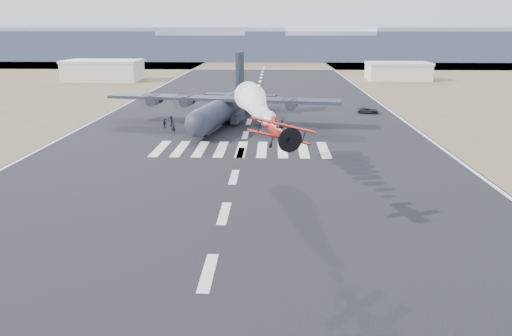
# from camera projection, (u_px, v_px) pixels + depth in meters

# --- Properties ---
(scrub_far) EXTENTS (500.00, 80.00, 0.00)m
(scrub_far) POSITION_uv_depth(u_px,v_px,m) (265.00, 63.00, 245.92)
(scrub_far) COLOR brown
(scrub_far) RESTS_ON ground
(runway_markings) EXTENTS (60.00, 260.00, 0.01)m
(runway_markings) POSITION_uv_depth(u_px,v_px,m) (245.00, 135.00, 82.49)
(runway_markings) COLOR silver
(runway_markings) RESTS_ON ground
(ridge_seg_b) EXTENTS (150.00, 50.00, 15.00)m
(ridge_seg_b) POSITION_uv_depth(u_px,v_px,m) (33.00, 45.00, 277.25)
(ridge_seg_b) COLOR #828DA5
(ridge_seg_b) RESTS_ON ground
(ridge_seg_c) EXTENTS (150.00, 50.00, 17.00)m
(ridge_seg_c) POSITION_uv_depth(u_px,v_px,m) (148.00, 43.00, 274.71)
(ridge_seg_c) COLOR #828DA5
(ridge_seg_c) RESTS_ON ground
(ridge_seg_d) EXTENTS (150.00, 50.00, 13.00)m
(ridge_seg_d) POSITION_uv_depth(u_px,v_px,m) (266.00, 47.00, 272.99)
(ridge_seg_d) COLOR #828DA5
(ridge_seg_d) RESTS_ON ground
(ridge_seg_e) EXTENTS (150.00, 50.00, 15.00)m
(ridge_seg_e) POSITION_uv_depth(u_px,v_px,m) (386.00, 45.00, 270.45)
(ridge_seg_e) COLOR #828DA5
(ridge_seg_e) RESTS_ON ground
(ridge_seg_f) EXTENTS (150.00, 50.00, 17.00)m
(ridge_seg_f) POSITION_uv_depth(u_px,v_px,m) (508.00, 44.00, 267.91)
(ridge_seg_f) COLOR #828DA5
(ridge_seg_f) RESTS_ON ground
(hangar_left) EXTENTS (24.50, 14.50, 6.70)m
(hangar_left) POSITION_uv_depth(u_px,v_px,m) (103.00, 70.00, 165.09)
(hangar_left) COLOR beige
(hangar_left) RESTS_ON ground
(hangar_right) EXTENTS (20.50, 12.50, 5.90)m
(hangar_right) POSITION_uv_depth(u_px,v_px,m) (398.00, 71.00, 166.59)
(hangar_right) COLOR beige
(hangar_right) RESTS_ON ground
(aerobatic_biplane) EXTENTS (5.74, 5.38, 2.99)m
(aerobatic_biplane) POSITION_uv_depth(u_px,v_px,m) (280.00, 132.00, 42.43)
(aerobatic_biplane) COLOR red
(smoke_trail) EXTENTS (5.59, 22.31, 3.69)m
(smoke_trail) POSITION_uv_depth(u_px,v_px,m) (252.00, 100.00, 60.47)
(smoke_trail) COLOR white
(transport_aircraft) EXTENTS (42.69, 34.99, 12.34)m
(transport_aircraft) POSITION_uv_depth(u_px,v_px,m) (225.00, 106.00, 92.10)
(transport_aircraft) COLOR black
(transport_aircraft) RESTS_ON ground
(support_vehicle) EXTENTS (4.61, 2.82, 1.19)m
(support_vehicle) POSITION_uv_depth(u_px,v_px,m) (368.00, 110.00, 102.90)
(support_vehicle) COLOR black
(support_vehicle) RESTS_ON ground
(crew_a) EXTENTS (0.73, 0.63, 1.82)m
(crew_a) POSITION_uv_depth(u_px,v_px,m) (173.00, 127.00, 83.95)
(crew_a) COLOR black
(crew_a) RESTS_ON ground
(crew_b) EXTENTS (0.87, 0.87, 1.56)m
(crew_b) POSITION_uv_depth(u_px,v_px,m) (289.00, 128.00, 84.00)
(crew_b) COLOR black
(crew_b) RESTS_ON ground
(crew_c) EXTENTS (1.16, 0.83, 1.63)m
(crew_c) POSITION_uv_depth(u_px,v_px,m) (282.00, 124.00, 87.34)
(crew_c) COLOR black
(crew_c) RESTS_ON ground
(crew_d) EXTENTS (1.05, 0.91, 1.60)m
(crew_d) POSITION_uv_depth(u_px,v_px,m) (165.00, 124.00, 87.90)
(crew_d) COLOR black
(crew_d) RESTS_ON ground
(crew_e) EXTENTS (1.07, 0.92, 1.88)m
(crew_e) POSITION_uv_depth(u_px,v_px,m) (171.00, 121.00, 89.47)
(crew_e) COLOR black
(crew_e) RESTS_ON ground
(crew_f) EXTENTS (1.73, 0.90, 1.78)m
(crew_f) POSITION_uv_depth(u_px,v_px,m) (209.00, 127.00, 84.83)
(crew_f) COLOR black
(crew_f) RESTS_ON ground
(crew_g) EXTENTS (0.70, 0.74, 1.58)m
(crew_g) POSITION_uv_depth(u_px,v_px,m) (207.00, 130.00, 82.35)
(crew_g) COLOR black
(crew_g) RESTS_ON ground
(crew_h) EXTENTS (0.90, 0.74, 1.59)m
(crew_h) POSITION_uv_depth(u_px,v_px,m) (276.00, 129.00, 83.54)
(crew_h) COLOR black
(crew_h) RESTS_ON ground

